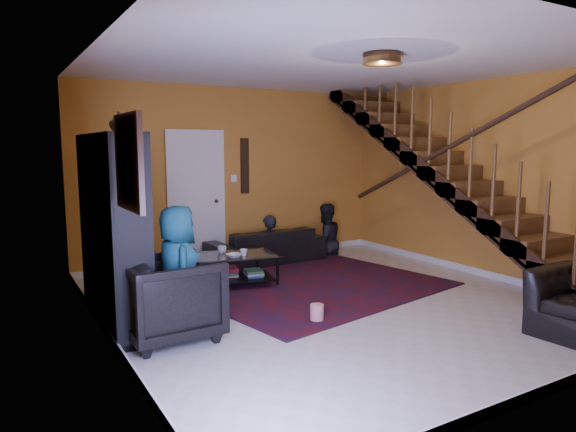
# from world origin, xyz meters

# --- Properties ---
(floor) EXTENTS (5.50, 5.50, 0.00)m
(floor) POSITION_xyz_m (0.00, 0.00, 0.00)
(floor) COLOR beige
(floor) RESTS_ON ground
(room) EXTENTS (5.50, 5.50, 5.50)m
(room) POSITION_xyz_m (-1.33, 1.33, 0.05)
(room) COLOR #C6822C
(room) RESTS_ON ground
(staircase) EXTENTS (0.95, 5.02, 3.18)m
(staircase) POSITION_xyz_m (2.12, -0.00, 1.40)
(staircase) COLOR brown
(staircase) RESTS_ON floor
(bookshelf) EXTENTS (0.35, 1.80, 2.00)m
(bookshelf) POSITION_xyz_m (-2.40, 0.60, 0.96)
(bookshelf) COLOR black
(bookshelf) RESTS_ON floor
(door) EXTENTS (0.82, 0.05, 2.05)m
(door) POSITION_xyz_m (-0.70, 2.73, 1.02)
(door) COLOR silver
(door) RESTS_ON floor
(framed_picture) EXTENTS (0.04, 0.74, 0.74)m
(framed_picture) POSITION_xyz_m (-2.57, -0.90, 1.75)
(framed_picture) COLOR maroon
(framed_picture) RESTS_ON room
(wall_hanging) EXTENTS (0.14, 0.03, 0.90)m
(wall_hanging) POSITION_xyz_m (0.15, 2.73, 1.55)
(wall_hanging) COLOR black
(wall_hanging) RESTS_ON room
(ceiling_fixture) EXTENTS (0.40, 0.40, 0.10)m
(ceiling_fixture) POSITION_xyz_m (0.00, -0.80, 2.74)
(ceiling_fixture) COLOR #3F2814
(ceiling_fixture) RESTS_ON room
(rug) EXTENTS (3.86, 4.22, 0.02)m
(rug) POSITION_xyz_m (0.10, 1.26, 0.01)
(rug) COLOR #420B11
(rug) RESTS_ON floor
(sofa) EXTENTS (1.91, 0.79, 0.55)m
(sofa) POSITION_xyz_m (0.30, 2.30, 0.28)
(sofa) COLOR black
(sofa) RESTS_ON floor
(armchair_left) EXTENTS (0.92, 0.90, 0.82)m
(armchair_left) POSITION_xyz_m (-2.05, -0.16, 0.41)
(armchair_left) COLOR black
(armchair_left) RESTS_ON floor
(person_adult_a) EXTENTS (0.47, 0.34, 1.21)m
(person_adult_a) POSITION_xyz_m (0.38, 2.35, 0.16)
(person_adult_a) COLOR black
(person_adult_a) RESTS_ON sofa
(person_adult_b) EXTENTS (0.67, 0.53, 1.34)m
(person_adult_b) POSITION_xyz_m (1.50, 2.35, 0.22)
(person_adult_b) COLOR black
(person_adult_b) RESTS_ON sofa
(person_child) EXTENTS (0.47, 0.67, 1.30)m
(person_child) POSITION_xyz_m (-1.95, -0.10, 0.65)
(person_child) COLOR #1A5665
(person_child) RESTS_ON armchair_left
(coffee_table) EXTENTS (1.27, 0.90, 0.44)m
(coffee_table) POSITION_xyz_m (-0.77, 1.26, 0.25)
(coffee_table) COLOR black
(coffee_table) RESTS_ON floor
(cup_a) EXTENTS (0.14, 0.14, 0.09)m
(cup_a) POSITION_xyz_m (-0.83, 1.42, 0.48)
(cup_a) COLOR #999999
(cup_a) RESTS_ON coffee_table
(cup_b) EXTENTS (0.13, 0.13, 0.09)m
(cup_b) POSITION_xyz_m (-0.67, 1.09, 0.48)
(cup_b) COLOR #999999
(cup_b) RESTS_ON coffee_table
(bowl) EXTENTS (0.25, 0.25, 0.05)m
(bowl) POSITION_xyz_m (-0.81, 1.08, 0.46)
(bowl) COLOR #999999
(bowl) RESTS_ON coffee_table
(vase) EXTENTS (0.18, 0.18, 0.19)m
(vase) POSITION_xyz_m (-2.41, 0.10, 2.10)
(vase) COLOR #999999
(vase) RESTS_ON bookshelf
(popcorn_bucket) EXTENTS (0.17, 0.17, 0.17)m
(popcorn_bucket) POSITION_xyz_m (-0.55, -0.48, 0.10)
(popcorn_bucket) COLOR red
(popcorn_bucket) RESTS_ON rug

